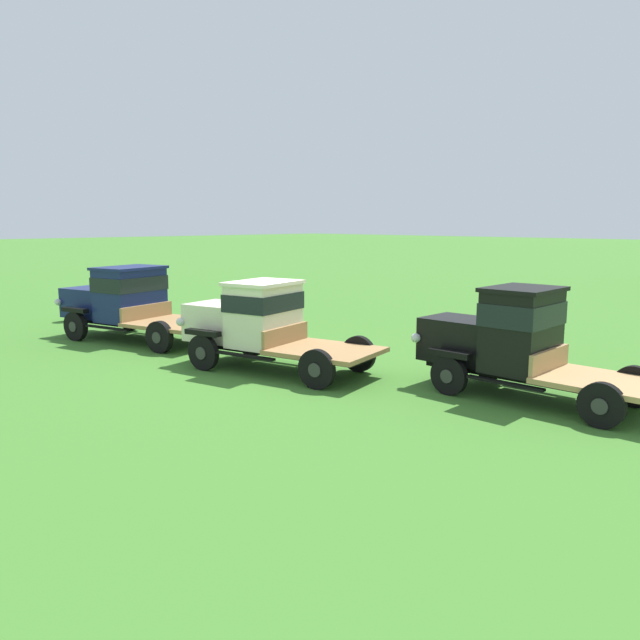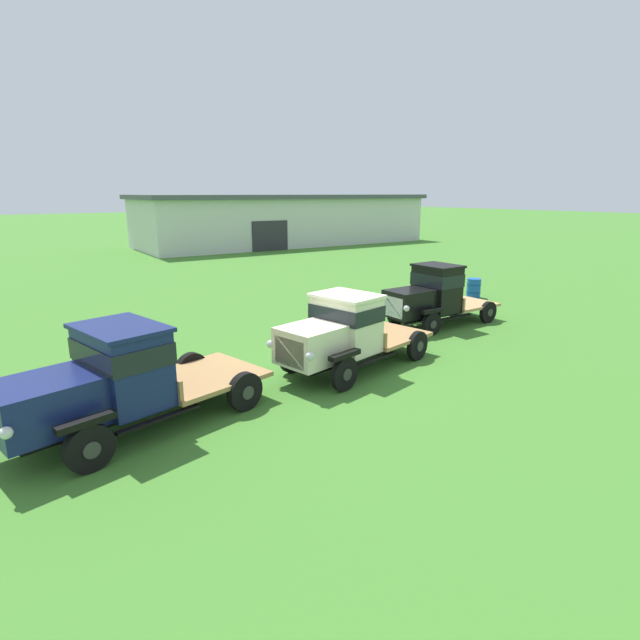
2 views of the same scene
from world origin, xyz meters
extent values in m
plane|color=#3D7528|center=(0.00, 0.00, 0.00)|extent=(240.00, 240.00, 0.00)
cube|color=silver|center=(15.81, 30.46, 2.03)|extent=(25.76, 8.79, 4.07)
cube|color=#474C51|center=(15.81, 30.46, 4.25)|extent=(26.36, 9.59, 0.36)
cube|color=#2D2D33|center=(11.95, 26.03, 1.20)|extent=(3.20, 0.08, 2.40)
cylinder|color=black|center=(-6.25, -1.69, 0.42)|extent=(0.87, 0.38, 0.85)
cylinder|color=#2D2D2D|center=(-6.22, -1.80, 0.42)|extent=(0.29, 0.10, 0.30)
cylinder|color=black|center=(-6.74, 0.27, 0.42)|extent=(0.87, 0.38, 0.85)
cylinder|color=#2D2D2D|center=(-6.76, 0.38, 0.42)|extent=(0.29, 0.10, 0.30)
cylinder|color=black|center=(-3.02, -0.89, 0.42)|extent=(0.87, 0.38, 0.85)
cylinder|color=#2D2D2D|center=(-2.99, -0.99, 0.42)|extent=(0.29, 0.10, 0.30)
cylinder|color=black|center=(-3.51, 1.08, 0.42)|extent=(0.87, 0.38, 0.85)
cylinder|color=#2D2D2D|center=(-3.53, 1.18, 0.42)|extent=(0.29, 0.10, 0.30)
cube|color=black|center=(-5.01, -0.34, 0.50)|extent=(4.96, 2.25, 0.12)
cube|color=#141E51|center=(-6.74, -0.77, 1.00)|extent=(1.99, 1.78, 0.88)
sphere|color=silver|center=(-7.36, -1.71, 1.02)|extent=(0.20, 0.20, 0.20)
cube|color=black|center=(-6.25, -1.69, 0.90)|extent=(0.99, 0.43, 0.12)
cube|color=black|center=(-6.74, 0.27, 0.90)|extent=(0.99, 0.43, 0.12)
cube|color=#141E51|center=(-5.33, -0.42, 1.31)|extent=(1.60, 2.02, 1.48)
cube|color=black|center=(-5.33, -0.42, 1.64)|extent=(1.66, 2.07, 0.42)
cube|color=#141E51|center=(-5.33, -0.42, 2.09)|extent=(1.74, 2.13, 0.08)
cube|color=black|center=(-4.98, -1.35, 0.48)|extent=(1.67, 0.54, 0.05)
cube|color=black|center=(-5.45, 0.57, 0.48)|extent=(1.67, 0.54, 0.05)
cube|color=#9E7547|center=(-3.60, 0.01, 0.61)|extent=(2.78, 2.57, 0.10)
cube|color=#9E7547|center=(-4.71, -0.27, 0.84)|extent=(0.54, 1.89, 0.44)
cylinder|color=black|center=(-0.58, -1.19, 0.42)|extent=(0.85, 0.33, 0.84)
cylinder|color=#2D2D2D|center=(-0.56, -1.28, 0.42)|extent=(0.29, 0.09, 0.29)
cylinder|color=black|center=(-0.98, 0.55, 0.42)|extent=(0.85, 0.33, 0.84)
cylinder|color=#2D2D2D|center=(-1.00, 0.64, 0.42)|extent=(0.29, 0.09, 0.29)
cylinder|color=black|center=(2.45, -0.51, 0.42)|extent=(0.85, 0.33, 0.84)
cylinder|color=#2D2D2D|center=(2.47, -0.60, 0.42)|extent=(0.29, 0.09, 0.29)
cylinder|color=black|center=(2.06, 1.23, 0.42)|extent=(0.85, 0.33, 0.84)
cylinder|color=#2D2D2D|center=(2.04, 1.32, 0.42)|extent=(0.29, 0.09, 0.29)
cube|color=black|center=(0.66, 0.00, 0.50)|extent=(4.56, 1.94, 0.12)
cube|color=beige|center=(-0.99, -0.37, 1.00)|extent=(1.69, 1.54, 0.89)
cube|color=silver|center=(-1.67, -0.52, 0.96)|extent=(0.27, 0.97, 0.67)
sphere|color=silver|center=(-1.53, -1.18, 1.03)|extent=(0.20, 0.20, 0.20)
sphere|color=silver|center=(-1.83, 0.13, 1.03)|extent=(0.20, 0.20, 0.20)
cube|color=black|center=(-0.58, -1.19, 0.89)|extent=(0.98, 0.41, 0.12)
cube|color=black|center=(-0.98, 0.55, 0.89)|extent=(0.98, 0.41, 0.12)
cube|color=beige|center=(0.28, -0.08, 1.27)|extent=(1.47, 1.79, 1.42)
cube|color=black|center=(0.28, -0.08, 1.59)|extent=(1.52, 1.83, 0.40)
cube|color=beige|center=(0.28, -0.08, 2.02)|extent=(1.59, 1.88, 0.08)
cube|color=black|center=(0.58, -0.91, 0.48)|extent=(1.60, 0.49, 0.05)
cube|color=black|center=(0.20, 0.80, 0.48)|extent=(1.60, 0.49, 0.05)
cube|color=#9E7547|center=(1.93, 0.29, 0.61)|extent=(2.58, 2.27, 0.10)
cube|color=#9E7547|center=(0.88, 0.05, 0.84)|extent=(0.45, 1.67, 0.44)
cylinder|color=black|center=(4.61, 1.05, 0.39)|extent=(0.78, 0.17, 0.78)
cylinder|color=#2D2D2D|center=(4.61, 0.96, 0.39)|extent=(0.27, 0.04, 0.27)
cylinder|color=black|center=(4.57, 2.70, 0.39)|extent=(0.78, 0.17, 0.78)
cylinder|color=#2D2D2D|center=(4.57, 2.79, 0.39)|extent=(0.27, 0.04, 0.27)
cylinder|color=black|center=(7.54, 1.11, 0.39)|extent=(0.78, 0.17, 0.78)
cylinder|color=#2D2D2D|center=(7.55, 1.02, 0.39)|extent=(0.27, 0.04, 0.27)
cylinder|color=black|center=(7.51, 2.76, 0.39)|extent=(0.78, 0.17, 0.78)
cylinder|color=#2D2D2D|center=(7.51, 2.85, 0.39)|extent=(0.27, 0.04, 0.27)
cube|color=black|center=(5.93, 1.90, 0.47)|extent=(4.27, 1.00, 0.12)
cube|color=black|center=(4.37, 1.87, 0.98)|extent=(1.53, 1.19, 0.89)
cube|color=silver|center=(3.64, 1.86, 0.93)|extent=(0.08, 0.91, 0.67)
sphere|color=silver|center=(3.65, 1.24, 1.00)|extent=(0.20, 0.20, 0.20)
sphere|color=silver|center=(3.62, 2.47, 1.00)|extent=(0.20, 0.20, 0.20)
cube|color=black|center=(4.61, 1.05, 0.83)|extent=(0.90, 0.22, 0.12)
cube|color=black|center=(4.57, 2.70, 0.83)|extent=(0.90, 0.22, 0.12)
cube|color=black|center=(5.66, 1.90, 1.31)|extent=(1.12, 1.48, 1.56)
cube|color=black|center=(5.66, 1.90, 1.66)|extent=(1.16, 1.51, 0.44)
cube|color=black|center=(5.66, 1.90, 2.13)|extent=(1.23, 1.54, 0.08)
cube|color=black|center=(5.79, 1.09, 0.45)|extent=(1.53, 0.17, 0.05)
cube|color=black|center=(5.76, 2.71, 0.45)|extent=(1.53, 0.17, 0.05)
cube|color=tan|center=(7.22, 1.93, 0.58)|extent=(2.06, 1.73, 0.10)
cube|color=tan|center=(6.25, 1.91, 0.81)|extent=(0.11, 1.57, 0.44)
cylinder|color=#1951B2|center=(10.72, 4.40, 0.43)|extent=(0.60, 0.60, 0.86)
cylinder|color=navy|center=(10.72, 4.40, 0.60)|extent=(0.63, 0.63, 0.03)
cylinder|color=navy|center=(10.72, 4.40, 0.26)|extent=(0.63, 0.63, 0.03)
camera|label=1|loc=(11.28, -9.29, 3.41)|focal=35.00mm
camera|label=2|loc=(-7.20, -10.12, 4.56)|focal=28.00mm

